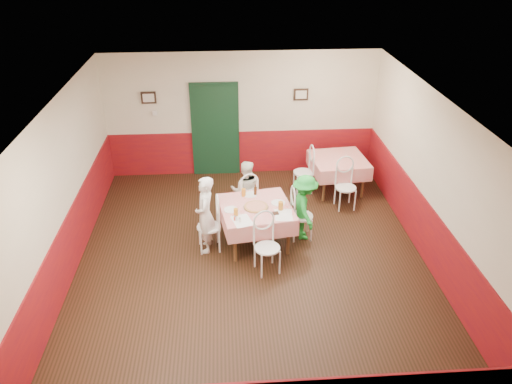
{
  "coord_description": "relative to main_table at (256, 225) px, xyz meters",
  "views": [
    {
      "loc": [
        -0.42,
        -7.05,
        5.16
      ],
      "look_at": [
        0.11,
        0.52,
        1.05
      ],
      "focal_mm": 35.0,
      "sensor_mm": 36.0,
      "label": 1
    }
  ],
  "objects": [
    {
      "name": "menu_left",
      "position": [
        -0.27,
        -0.46,
        0.39
      ],
      "size": [
        0.4,
        0.47,
        0.0
      ],
      "primitive_type": "cube",
      "rotation": [
        0.0,
        0.0,
        0.29
      ],
      "color": "white",
      "rests_on": "main_table"
    },
    {
      "name": "front_wall",
      "position": [
        -0.11,
        -4.02,
        1.02
      ],
      "size": [
        6.0,
        0.1,
        2.8
      ],
      "primitive_type": "cube",
      "color": "beige",
      "rests_on": "ground"
    },
    {
      "name": "glass_b",
      "position": [
        0.42,
        -0.14,
        0.46
      ],
      "size": [
        0.1,
        0.1,
        0.15
      ],
      "primitive_type": "cylinder",
      "rotation": [
        0.0,
        0.0,
        0.15
      ],
      "color": "#BF7219",
      "rests_on": "main_table"
    },
    {
      "name": "picture_left",
      "position": [
        -2.11,
        2.93,
        1.48
      ],
      "size": [
        0.32,
        0.03,
        0.26
      ],
      "primitive_type": "cube",
      "color": "black",
      "rests_on": "back_wall"
    },
    {
      "name": "glass_c",
      "position": [
        -0.2,
        0.4,
        0.46
      ],
      "size": [
        0.09,
        0.09,
        0.14
      ],
      "primitive_type": "cylinder",
      "rotation": [
        0.0,
        0.0,
        0.15
      ],
      "color": "#BF7219",
      "rests_on": "main_table"
    },
    {
      "name": "menu_right",
      "position": [
        0.45,
        -0.32,
        0.39
      ],
      "size": [
        0.32,
        0.42,
        0.0
      ],
      "primitive_type": "cube",
      "rotation": [
        0.0,
        0.0,
        -0.06
      ],
      "color": "white",
      "rests_on": "main_table"
    },
    {
      "name": "main_table",
      "position": [
        0.0,
        0.0,
        0.0
      ],
      "size": [
        1.39,
        1.39,
        0.77
      ],
      "primitive_type": "cube",
      "rotation": [
        0.0,
        0.0,
        0.15
      ],
      "color": "red",
      "rests_on": "ground"
    },
    {
      "name": "chair_second_a",
      "position": [
        1.15,
        1.91,
        0.08
      ],
      "size": [
        0.46,
        0.46,
        0.9
      ],
      "primitive_type": null,
      "rotation": [
        0.0,
        0.0,
        -1.48
      ],
      "color": "white",
      "rests_on": "ground"
    },
    {
      "name": "back_wall",
      "position": [
        -0.11,
        2.98,
        1.02
      ],
      "size": [
        6.0,
        0.1,
        2.8
      ],
      "primitive_type": "cube",
      "color": "beige",
      "rests_on": "ground"
    },
    {
      "name": "ceiling",
      "position": [
        -0.11,
        -0.52,
        2.42
      ],
      "size": [
        7.0,
        7.0,
        0.0
      ],
      "primitive_type": "plane",
      "color": "white",
      "rests_on": "back_wall"
    },
    {
      "name": "diner_right",
      "position": [
        0.89,
        0.14,
        0.25
      ],
      "size": [
        0.54,
        0.85,
        1.25
      ],
      "primitive_type": "imported",
      "rotation": [
        0.0,
        0.0,
        1.66
      ],
      "color": "gray",
      "rests_on": "ground"
    },
    {
      "name": "shaker_c",
      "position": [
        -0.39,
        -0.44,
        0.43
      ],
      "size": [
        0.04,
        0.04,
        0.09
      ],
      "primitive_type": "cylinder",
      "rotation": [
        0.0,
        0.0,
        0.15
      ],
      "color": "#B23319",
      "rests_on": "main_table"
    },
    {
      "name": "chair_second_b",
      "position": [
        1.9,
        1.16,
        0.08
      ],
      "size": [
        0.46,
        0.46,
        0.9
      ],
      "primitive_type": null,
      "rotation": [
        0.0,
        0.0,
        0.09
      ],
      "color": "white",
      "rests_on": "ground"
    },
    {
      "name": "shaker_b",
      "position": [
        -0.31,
        -0.51,
        0.43
      ],
      "size": [
        0.04,
        0.04,
        0.09
      ],
      "primitive_type": "cylinder",
      "rotation": [
        0.0,
        0.0,
        0.15
      ],
      "color": "silver",
      "rests_on": "main_table"
    },
    {
      "name": "thermostat",
      "position": [
        -2.01,
        2.93,
        1.12
      ],
      "size": [
        0.1,
        0.03,
        0.1
      ],
      "primitive_type": "cube",
      "color": "white",
      "rests_on": "back_wall"
    },
    {
      "name": "left_wall",
      "position": [
        -3.11,
        -0.52,
        1.02
      ],
      "size": [
        0.1,
        7.0,
        2.8
      ],
      "primitive_type": "cube",
      "color": "beige",
      "rests_on": "ground"
    },
    {
      "name": "wainscot_right",
      "position": [
        2.88,
        -0.52,
        0.12
      ],
      "size": [
        0.03,
        7.0,
        1.0
      ],
      "primitive_type": "cube",
      "color": "maroon",
      "rests_on": "ground"
    },
    {
      "name": "wainscot_back",
      "position": [
        -0.11,
        2.97,
        0.12
      ],
      "size": [
        6.0,
        0.03,
        1.0
      ],
      "primitive_type": "cube",
      "color": "maroon",
      "rests_on": "ground"
    },
    {
      "name": "plate_far",
      "position": [
        -0.07,
        0.43,
        0.39
      ],
      "size": [
        0.28,
        0.28,
        0.01
      ],
      "primitive_type": "cylinder",
      "rotation": [
        0.0,
        0.0,
        0.15
      ],
      "color": "white",
      "rests_on": "main_table"
    },
    {
      "name": "right_wall",
      "position": [
        2.89,
        -0.52,
        1.02
      ],
      "size": [
        0.1,
        7.0,
        2.8
      ],
      "primitive_type": "cube",
      "color": "beige",
      "rests_on": "ground"
    },
    {
      "name": "picture_right",
      "position": [
        1.19,
        2.93,
        1.48
      ],
      "size": [
        0.32,
        0.03,
        0.26
      ],
      "primitive_type": "cube",
      "color": "black",
      "rests_on": "back_wall"
    },
    {
      "name": "door",
      "position": [
        -0.71,
        2.93,
        0.68
      ],
      "size": [
        0.96,
        0.06,
        2.1
      ],
      "primitive_type": "cube",
      "color": "black",
      "rests_on": "ground"
    },
    {
      "name": "pizza",
      "position": [
        -0.0,
        -0.03,
        0.4
      ],
      "size": [
        0.47,
        0.47,
        0.03
      ],
      "primitive_type": "cylinder",
      "rotation": [
        0.0,
        0.0,
        0.15
      ],
      "color": "#B74723",
      "rests_on": "main_table"
    },
    {
      "name": "floor",
      "position": [
        -0.11,
        -0.52,
        -0.38
      ],
      "size": [
        7.0,
        7.0,
        0.0
      ],
      "primitive_type": "plane",
      "color": "black",
      "rests_on": "ground"
    },
    {
      "name": "chair_right",
      "position": [
        0.84,
        0.13,
        0.08
      ],
      "size": [
        0.44,
        0.44,
        0.9
      ],
      "primitive_type": null,
      "rotation": [
        0.0,
        0.0,
        1.62
      ],
      "color": "white",
      "rests_on": "ground"
    },
    {
      "name": "beer_bottle",
      "position": [
        0.02,
        0.41,
        0.48
      ],
      "size": [
        0.06,
        0.06,
        0.2
      ],
      "primitive_type": "cylinder",
      "rotation": [
        0.0,
        0.0,
        0.15
      ],
      "color": "#381C0A",
      "rests_on": "main_table"
    },
    {
      "name": "shaker_a",
      "position": [
        -0.36,
        -0.45,
        0.43
      ],
      "size": [
        0.04,
        0.04,
        0.09
      ],
      "primitive_type": "cylinder",
      "rotation": [
        0.0,
        0.0,
        0.15
      ],
      "color": "silver",
      "rests_on": "main_table"
    },
    {
      "name": "plate_right",
      "position": [
        0.4,
        0.09,
        0.39
      ],
      "size": [
        0.28,
        0.28,
        0.01
      ],
      "primitive_type": "cylinder",
      "rotation": [
        0.0,
        0.0,
        0.15
      ],
      "color": "white",
      "rests_on": "main_table"
    },
    {
      "name": "second_table",
      "position": [
        1.9,
        1.91,
        0.0
      ],
      "size": [
        1.22,
        1.22,
        0.77
      ],
      "primitive_type": "cube",
      "rotation": [
        0.0,
        0.0,
        0.09
      ],
      "color": "red",
      "rests_on": "ground"
    },
    {
      "name": "diner_far",
      "position": [
        -0.14,
        0.89,
        0.24
      ],
      "size": [
        0.63,
        0.51,
        1.22
      ],
      "primitive_type": "imported",
      "rotation": [
        0.0,
        0.0,
        3.05
      ],
      "color": "gray",
      "rests_on": "ground"
    },
    {
      "name": "diner_left",
      "position": [
        -0.89,
        -0.14,
        0.34
      ],
      "size": [
        0.37,
        0.54,
        1.42
      ],
      "primitive_type": "imported",
      "rotation": [
        0.0,
        0.0,
        -1.63
      ],
      "color": "gray",
      "rests_on": "ground"
    },
    {
      "name": "chair_far",
      "position": [
        -0.13,
        0.84,
        0.08
      ],
      "size": [
        0.52,
        0.52,
        0.9
      ],
      "primitive_type": null,
      "rotation": [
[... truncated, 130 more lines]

